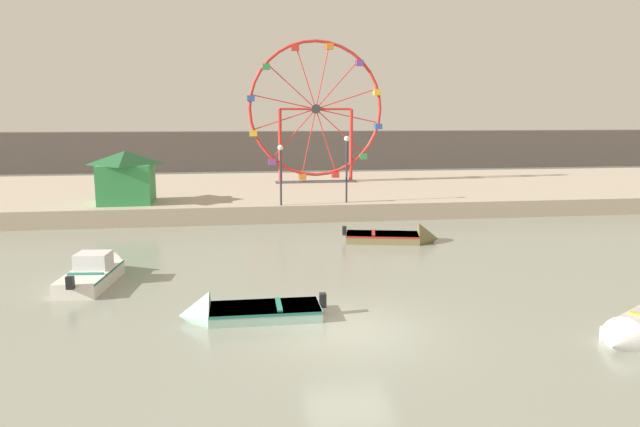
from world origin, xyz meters
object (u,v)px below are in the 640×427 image
(motorboat_white_red_stripe, at_px, (97,271))
(ferris_wheel_red_frame, at_px, (316,112))
(motorboat_pale_grey, at_px, (634,332))
(promenade_lamp_far, at_px, (347,159))
(motorboat_olive_wood, at_px, (402,238))
(carnival_booth_green_kiosk, at_px, (126,176))
(motorboat_seafoam, at_px, (234,313))
(promenade_lamp_near, at_px, (281,165))

(motorboat_white_red_stripe, distance_m, ferris_wheel_red_frame, 25.53)
(motorboat_pale_grey, bearing_deg, promenade_lamp_far, -110.23)
(motorboat_white_red_stripe, bearing_deg, motorboat_olive_wood, -64.52)
(motorboat_olive_wood, height_order, motorboat_pale_grey, motorboat_olive_wood)
(motorboat_olive_wood, xyz_separation_m, carnival_booth_green_kiosk, (-14.53, 8.25, 2.41))
(motorboat_seafoam, height_order, motorboat_white_red_stripe, motorboat_white_red_stripe)
(motorboat_white_red_stripe, distance_m, carnival_booth_green_kiosk, 13.25)
(motorboat_white_red_stripe, height_order, promenade_lamp_far, promenade_lamp_far)
(motorboat_white_red_stripe, distance_m, promenade_lamp_far, 16.74)
(carnival_booth_green_kiosk, height_order, promenade_lamp_far, promenade_lamp_far)
(motorboat_pale_grey, bearing_deg, ferris_wheel_red_frame, -113.84)
(ferris_wheel_red_frame, bearing_deg, motorboat_olive_wood, -83.50)
(promenade_lamp_near, distance_m, promenade_lamp_far, 4.04)
(motorboat_seafoam, height_order, carnival_booth_green_kiosk, carnival_booth_green_kiosk)
(motorboat_white_red_stripe, relative_size, promenade_lamp_near, 1.32)
(motorboat_olive_wood, relative_size, promenade_lamp_far, 1.21)
(carnival_booth_green_kiosk, bearing_deg, promenade_lamp_near, -15.19)
(ferris_wheel_red_frame, bearing_deg, promenade_lamp_far, -87.79)
(motorboat_white_red_stripe, height_order, motorboat_pale_grey, motorboat_white_red_stripe)
(ferris_wheel_red_frame, height_order, promenade_lamp_near, ferris_wheel_red_frame)
(motorboat_white_red_stripe, xyz_separation_m, promenade_lamp_near, (7.81, 10.79, 2.98))
(ferris_wheel_red_frame, bearing_deg, promenade_lamp_near, -107.63)
(motorboat_olive_wood, bearing_deg, promenade_lamp_near, 145.34)
(motorboat_olive_wood, height_order, motorboat_seafoam, motorboat_olive_wood)
(motorboat_pale_grey, distance_m, carnival_booth_green_kiosk, 27.58)
(promenade_lamp_far, bearing_deg, carnival_booth_green_kiosk, 173.08)
(promenade_lamp_far, bearing_deg, motorboat_pale_grey, -77.30)
(motorboat_olive_wood, bearing_deg, motorboat_white_red_stripe, -147.60)
(motorboat_white_red_stripe, height_order, carnival_booth_green_kiosk, carnival_booth_green_kiosk)
(motorboat_olive_wood, xyz_separation_m, motorboat_pale_grey, (2.88, -13.00, -0.02))
(motorboat_olive_wood, relative_size, motorboat_white_red_stripe, 1.04)
(ferris_wheel_red_frame, distance_m, promenade_lamp_near, 12.19)
(motorboat_olive_wood, height_order, promenade_lamp_near, promenade_lamp_near)
(motorboat_olive_wood, height_order, motorboat_white_red_stripe, motorboat_white_red_stripe)
(motorboat_pale_grey, distance_m, promenade_lamp_far, 20.46)
(promenade_lamp_near, bearing_deg, ferris_wheel_red_frame, 72.37)
(motorboat_white_red_stripe, bearing_deg, ferris_wheel_red_frame, -21.46)
(promenade_lamp_near, bearing_deg, motorboat_olive_wood, -47.46)
(motorboat_olive_wood, bearing_deg, ferris_wheel_red_frame, 109.30)
(promenade_lamp_far, bearing_deg, promenade_lamp_near, -170.88)
(motorboat_seafoam, distance_m, motorboat_white_red_stripe, 7.22)
(motorboat_seafoam, bearing_deg, ferris_wheel_red_frame, -102.81)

